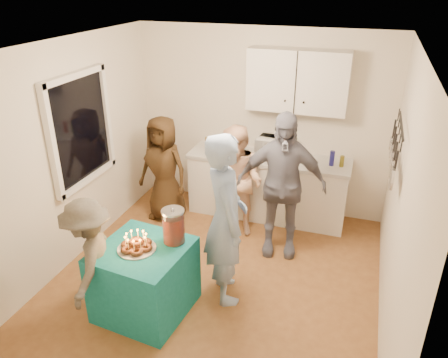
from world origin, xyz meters
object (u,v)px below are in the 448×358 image
(punch_jar, at_px, (174,227))
(woman_back_right, at_px, (281,185))
(counter, at_px, (267,188))
(child_near_left, at_px, (90,260))
(woman_back_left, at_px, (164,169))
(man_birthday, at_px, (226,220))
(microwave, at_px, (275,148))
(party_table, at_px, (145,279))
(woman_back_center, at_px, (238,182))

(punch_jar, bearing_deg, woman_back_right, 57.70)
(counter, relative_size, child_near_left, 1.66)
(woman_back_left, bearing_deg, man_birthday, -35.97)
(counter, bearing_deg, microwave, 0.00)
(party_table, bearing_deg, microwave, 70.86)
(microwave, distance_m, punch_jar, 2.20)
(counter, height_order, microwave, microwave)
(punch_jar, bearing_deg, microwave, 75.28)
(party_table, xyz_separation_m, woman_back_right, (1.07, 1.51, 0.54))
(microwave, xyz_separation_m, party_table, (-0.81, -2.34, -0.67))
(counter, height_order, man_birthday, man_birthday)
(woman_back_right, height_order, child_near_left, woman_back_right)
(woman_back_right, relative_size, child_near_left, 1.39)
(man_birthday, bearing_deg, counter, -30.16)
(woman_back_left, distance_m, child_near_left, 2.05)
(microwave, distance_m, man_birthday, 1.84)
(party_table, distance_m, woman_back_right, 1.92)
(counter, xyz_separation_m, microwave, (0.09, 0.00, 0.62))
(counter, relative_size, man_birthday, 1.18)
(party_table, distance_m, punch_jar, 0.64)
(punch_jar, xyz_separation_m, woman_back_right, (0.82, 1.29, -0.01))
(counter, bearing_deg, party_table, -107.19)
(microwave, relative_size, child_near_left, 0.38)
(woman_back_right, bearing_deg, counter, 102.08)
(counter, bearing_deg, woman_back_center, -115.28)
(counter, height_order, child_near_left, child_near_left)
(counter, distance_m, woman_back_left, 1.49)
(woman_back_left, distance_m, woman_back_right, 1.74)
(microwave, xyz_separation_m, woman_back_left, (-1.45, -0.51, -0.30))
(counter, distance_m, punch_jar, 2.23)
(party_table, xyz_separation_m, woman_back_center, (0.45, 1.76, 0.37))
(woman_back_center, bearing_deg, party_table, -88.87)
(woman_back_right, bearing_deg, party_table, -135.81)
(party_table, height_order, child_near_left, child_near_left)
(counter, relative_size, woman_back_right, 1.20)
(woman_back_left, bearing_deg, punch_jar, -52.48)
(man_birthday, bearing_deg, woman_back_center, -18.20)
(woman_back_right, bearing_deg, microwave, 96.73)
(microwave, height_order, party_table, microwave)
(woman_back_center, bearing_deg, counter, 80.22)
(microwave, distance_m, child_near_left, 2.88)
(man_birthday, xyz_separation_m, woman_back_center, (-0.25, 1.26, -0.18))
(man_birthday, bearing_deg, punch_jar, 93.54)
(microwave, height_order, child_near_left, child_near_left)
(microwave, relative_size, woman_back_center, 0.33)
(man_birthday, bearing_deg, woman_back_right, -49.67)
(party_table, xyz_separation_m, man_birthday, (0.70, 0.51, 0.55))
(punch_jar, bearing_deg, woman_back_center, 82.72)
(party_table, distance_m, man_birthday, 1.03)
(woman_back_left, bearing_deg, child_near_left, -76.36)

